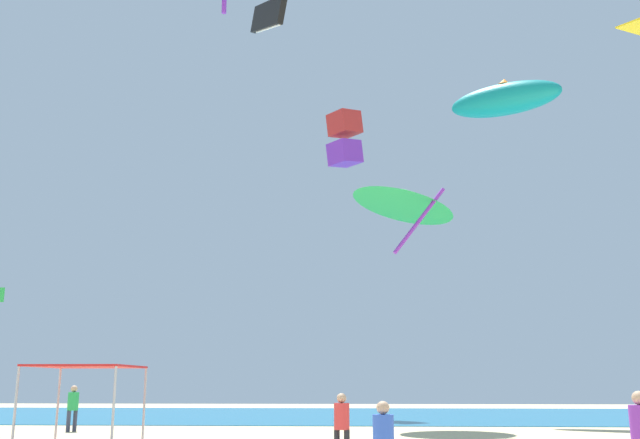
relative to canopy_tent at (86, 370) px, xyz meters
The scene contains 9 objects.
ocean_strip 25.17m from the canopy_tent, 79.26° to the left, with size 110.00×23.97×0.03m, color #1E6B93.
canopy_tent is the anchor object (origin of this frame).
person_near_tent 11.45m from the canopy_tent, 42.42° to the right, with size 0.38×0.38×1.58m.
person_leftmost 9.28m from the canopy_tent, 113.75° to the left, with size 0.43×0.44×1.81m.
person_central 7.89m from the canopy_tent, 15.62° to the right, with size 0.40×0.39×1.64m.
kite_box_red 27.49m from the canopy_tent, 72.23° to the left, with size 2.41×2.40×3.61m.
kite_inflatable_teal 27.07m from the canopy_tent, 45.33° to the left, with size 6.40×4.59×2.49m.
kite_parafoil_black 15.43m from the canopy_tent, 48.05° to the left, with size 1.93×3.37×2.23m.
kite_delta_green 17.00m from the canopy_tent, 47.96° to the left, with size 5.74×5.70×4.03m.
Camera 1 is at (3.38, -15.07, 1.88)m, focal length 40.20 mm.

